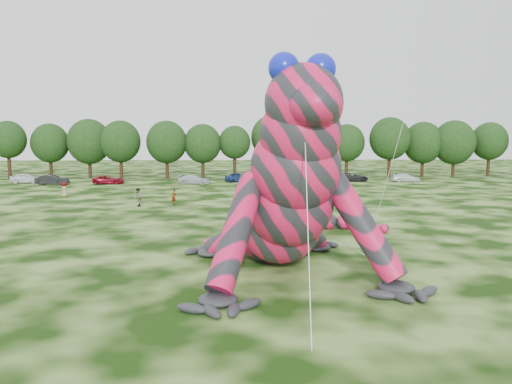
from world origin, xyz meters
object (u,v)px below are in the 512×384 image
object	(u,v)px
tree_4	(50,151)
tree_12	(347,151)
tree_10	(272,146)
spectator_0	(174,197)
tree_9	(235,152)
tree_14	(423,149)
tree_11	(310,147)
tree_13	(390,147)
car_5	(292,177)
tree_3	(9,150)
car_1	(52,180)
car_2	(109,180)
car_0	(26,178)
tree_7	(167,150)
spectator_4	(64,190)
tree_15	(454,149)
tree_6	(121,150)
tree_16	(489,149)
spectator_2	(343,191)
tree_8	(203,151)
spectator_1	(138,197)
car_7	(406,178)
tree_5	(89,148)
car_3	(194,180)
car_4	(239,177)
inflatable_gecko	(273,166)

from	to	relation	value
tree_4	tree_12	world-z (taller)	tree_4
tree_10	spectator_0	xyz separation A→B (m)	(-12.54, -34.36, -4.44)
tree_9	tree_14	distance (m)	32.43
tree_11	tree_12	world-z (taller)	tree_11
tree_10	tree_13	distance (m)	19.79
tree_13	car_5	size ratio (longest dim) A/B	2.26
tree_3	car_1	xyz separation A→B (m)	(10.69, -10.92, -3.98)
tree_9	car_2	bearing A→B (deg)	-150.98
car_1	car_2	xyz separation A→B (m)	(7.75, 1.02, -0.11)
spectator_0	tree_11	bearing A→B (deg)	107.25
tree_12	car_2	size ratio (longest dim) A/B	1.98
car_5	spectator_0	distance (m)	29.37
tree_3	car_0	size ratio (longest dim) A/B	2.15
tree_14	spectator_0	size ratio (longest dim) A/B	5.76
tree_4	tree_7	size ratio (longest dim) A/B	0.96
tree_12	spectator_4	xyz separation A→B (m)	(-38.49, -26.09, -3.63)
tree_12	tree_15	distance (m)	18.46
tree_12	car_2	world-z (taller)	tree_12
tree_6	tree_9	size ratio (longest dim) A/B	1.09
car_2	tree_15	bearing A→B (deg)	-78.85
tree_6	tree_14	distance (m)	51.06
tree_14	car_1	xyz separation A→B (m)	(-58.49, -12.57, -3.96)
tree_9	tree_16	xyz separation A→B (m)	(44.38, 2.03, 0.35)
car_5	spectator_2	distance (m)	21.33
tree_8	tree_13	bearing A→B (deg)	0.26
tree_11	tree_12	xyz separation A→B (m)	(6.23, -0.46, -0.55)
car_1	spectator_1	world-z (taller)	spectator_1
car_0	spectator_2	world-z (taller)	spectator_2
tree_6	spectator_0	bearing A→B (deg)	-69.07
tree_6	car_7	xyz separation A→B (m)	(44.66, -7.97, -4.12)
tree_5	spectator_1	xyz separation A→B (m)	(14.52, -34.94, -3.98)
tree_8	car_2	xyz separation A→B (m)	(-13.06, -9.82, -3.84)
tree_9	car_2	world-z (taller)	tree_9
tree_11	tree_4	bearing A→B (deg)	179.32
car_3	spectator_0	size ratio (longest dim) A/B	2.83
tree_4	tree_9	distance (m)	30.74
tree_4	tree_12	distance (m)	49.66
tree_8	car_4	bearing A→B (deg)	-52.46
tree_14	car_7	bearing A→B (deg)	-122.44
inflatable_gecko	tree_4	world-z (taller)	inflatable_gecko
tree_3	tree_9	world-z (taller)	tree_3
inflatable_gecko	tree_16	bearing A→B (deg)	44.10
car_3	car_2	bearing A→B (deg)	96.48
tree_12	car_0	bearing A→B (deg)	-170.15
car_7	spectator_4	size ratio (longest dim) A/B	2.51
car_0	car_1	world-z (taller)	car_0
car_2	tree_7	bearing A→B (deg)	-36.36
inflatable_gecko	tree_12	distance (m)	58.80
spectator_1	spectator_0	xyz separation A→B (m)	(3.47, 0.72, -0.10)
spectator_2	inflatable_gecko	bearing A→B (deg)	-169.37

